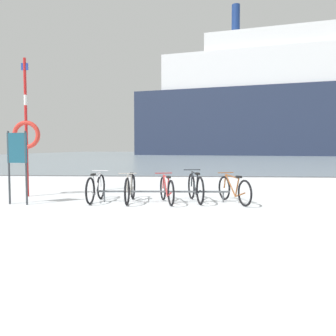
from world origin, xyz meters
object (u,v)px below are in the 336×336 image
at_px(bicycle_3, 195,188).
at_px(info_sign, 17,155).
at_px(ferry_ship, 277,104).
at_px(bicycle_4, 234,190).
at_px(rescue_post, 26,132).
at_px(bicycle_2, 167,190).
at_px(bicycle_0, 96,188).
at_px(bicycle_1, 130,188).

height_order(bicycle_3, info_sign, info_sign).
relative_size(info_sign, ferry_ship, 0.03).
height_order(bicycle_4, rescue_post, rescue_post).
bearing_deg(ferry_ship, info_sign, -109.80).
xyz_separation_m(bicycle_2, ferry_ship, (17.08, 57.33, 9.35)).
xyz_separation_m(bicycle_2, info_sign, (-3.72, -0.46, 0.90)).
bearing_deg(bicycle_0, bicycle_2, -3.05).
bearing_deg(bicycle_0, bicycle_3, 2.89).
bearing_deg(rescue_post, bicycle_3, -8.24).
relative_size(bicycle_1, ferry_ship, 0.03).
bearing_deg(bicycle_1, bicycle_0, 178.19).
xyz_separation_m(bicycle_4, ferry_ship, (15.35, 57.23, 9.35)).
distance_m(bicycle_2, info_sign, 3.86).
relative_size(bicycle_4, rescue_post, 0.41).
bearing_deg(bicycle_1, ferry_ship, 72.50).
bearing_deg(rescue_post, bicycle_2, -12.78).
height_order(bicycle_0, bicycle_3, bicycle_3).
bearing_deg(bicycle_0, bicycle_4, 0.07).
distance_m(bicycle_0, rescue_post, 2.87).
distance_m(bicycle_1, bicycle_3, 1.72).
distance_m(bicycle_3, ferry_ship, 60.12).
bearing_deg(rescue_post, bicycle_1, -15.27).
xyz_separation_m(bicycle_0, rescue_post, (-2.28, 0.84, 1.53)).
height_order(info_sign, rescue_post, rescue_post).
bearing_deg(ferry_ship, rescue_post, -110.65).
bearing_deg(rescue_post, bicycle_4, -8.10).
bearing_deg(ferry_ship, bicycle_2, -106.59).
relative_size(bicycle_2, info_sign, 0.84).
xyz_separation_m(bicycle_2, bicycle_3, (0.75, 0.23, 0.03)).
bearing_deg(bicycle_4, rescue_post, 171.90).
bearing_deg(bicycle_2, bicycle_1, 175.77).
bearing_deg(rescue_post, ferry_ship, 69.35).
relative_size(bicycle_0, rescue_post, 0.41).
distance_m(bicycle_2, bicycle_4, 1.74).
xyz_separation_m(rescue_post, ferry_ship, (21.25, 56.39, 7.80)).
xyz_separation_m(bicycle_2, bicycle_4, (1.73, 0.11, 0.00)).
bearing_deg(bicycle_2, rescue_post, 167.22).
height_order(bicycle_2, ferry_ship, ferry_ship).
distance_m(info_sign, ferry_ship, 62.00).
xyz_separation_m(bicycle_1, ferry_ship, (18.05, 57.26, 9.33)).
distance_m(bicycle_0, info_sign, 2.11).
bearing_deg(rescue_post, bicycle_0, -20.34).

